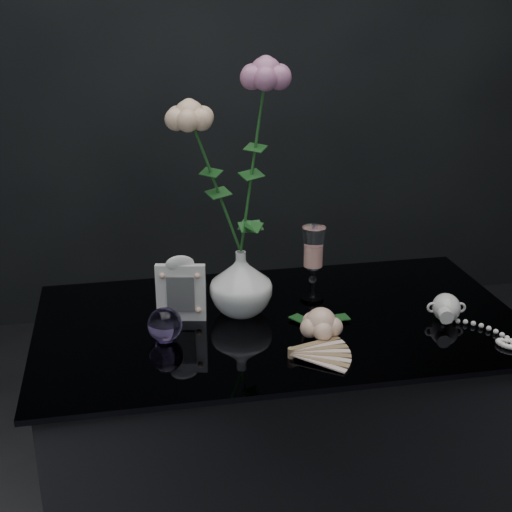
{
  "coord_description": "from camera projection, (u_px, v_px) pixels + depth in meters",
  "views": [
    {
      "loc": [
        -0.32,
        -1.32,
        1.45
      ],
      "look_at": [
        -0.06,
        0.03,
        0.92
      ],
      "focal_mm": 50.0,
      "sensor_mm": 36.0,
      "label": 1
    }
  ],
  "objects": [
    {
      "name": "pearl_jar",
      "position": [
        446.0,
        306.0,
        1.55
      ],
      "size": [
        0.25,
        0.26,
        0.06
      ],
      "primitive_type": null,
      "rotation": [
        0.0,
        0.0,
        -0.21
      ],
      "color": "silver",
      "rests_on": "table"
    },
    {
      "name": "vase",
      "position": [
        241.0,
        283.0,
        1.56
      ],
      "size": [
        0.16,
        0.16,
        0.14
      ],
      "primitive_type": "imported",
      "rotation": [
        0.0,
        0.0,
        -0.13
      ],
      "color": "white",
      "rests_on": "table"
    },
    {
      "name": "paper_fan",
      "position": [
        291.0,
        352.0,
        1.39
      ],
      "size": [
        0.28,
        0.24,
        0.02
      ],
      "primitive_type": null,
      "rotation": [
        0.0,
        0.0,
        -0.29
      ],
      "color": "beige",
      "rests_on": "table"
    },
    {
      "name": "wine_glass",
      "position": [
        313.0,
        264.0,
        1.63
      ],
      "size": [
        0.07,
        0.07,
        0.18
      ],
      "primitive_type": null,
      "rotation": [
        0.0,
        0.0,
        0.37
      ],
      "color": "white",
      "rests_on": "table"
    },
    {
      "name": "table",
      "position": [
        278.0,
        464.0,
        1.69
      ],
      "size": [
        1.05,
        0.58,
        0.76
      ],
      "color": "black",
      "rests_on": "ground"
    },
    {
      "name": "paperweight",
      "position": [
        165.0,
        324.0,
        1.45
      ],
      "size": [
        0.09,
        0.09,
        0.07
      ],
      "primitive_type": null,
      "rotation": [
        0.0,
        0.0,
        -0.4
      ],
      "color": "#977CCA",
      "rests_on": "table"
    },
    {
      "name": "picture_frame",
      "position": [
        181.0,
        288.0,
        1.53
      ],
      "size": [
        0.13,
        0.11,
        0.15
      ],
      "primitive_type": null,
      "rotation": [
        0.0,
        0.0,
        -0.2
      ],
      "color": "white",
      "rests_on": "table"
    },
    {
      "name": "loose_rose",
      "position": [
        321.0,
        323.0,
        1.47
      ],
      "size": [
        0.21,
        0.24,
        0.07
      ],
      "primitive_type": null,
      "rotation": [
        0.0,
        0.0,
        -0.42
      ],
      "color": "beige",
      "rests_on": "table"
    },
    {
      "name": "roses",
      "position": [
        235.0,
        155.0,
        1.47
      ],
      "size": [
        0.24,
        0.12,
        0.46
      ],
      "color": "#FFC59B",
      "rests_on": "vase"
    }
  ]
}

